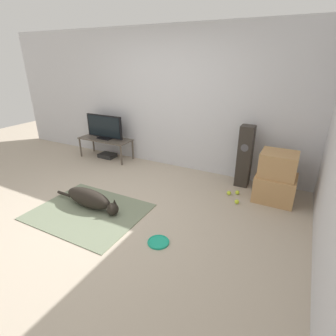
# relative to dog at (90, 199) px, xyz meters

# --- Properties ---
(ground_plane) EXTENTS (12.00, 12.00, 0.00)m
(ground_plane) POSITION_rel_dog_xyz_m (0.29, -0.06, -0.14)
(ground_plane) COLOR #B2A38E
(wall_back) EXTENTS (8.00, 0.06, 2.55)m
(wall_back) POSITION_rel_dog_xyz_m (0.29, 2.04, 1.13)
(wall_back) COLOR silver
(wall_back) RESTS_ON ground_plane
(area_rug) EXTENTS (1.51, 1.21, 0.01)m
(area_rug) POSITION_rel_dog_xyz_m (0.05, -0.11, -0.14)
(area_rug) COLOR slate
(area_rug) RESTS_ON ground_plane
(dog) EXTENTS (1.19, 0.26, 0.28)m
(dog) POSITION_rel_dog_xyz_m (0.00, 0.00, 0.00)
(dog) COLOR black
(dog) RESTS_ON area_rug
(frisbee) EXTENTS (0.26, 0.26, 0.03)m
(frisbee) POSITION_rel_dog_xyz_m (1.25, -0.23, -0.13)
(frisbee) COLOR #199E7A
(frisbee) RESTS_ON ground_plane
(cardboard_box_lower) EXTENTS (0.57, 0.52, 0.40)m
(cardboard_box_lower) POSITION_rel_dog_xyz_m (2.30, 1.48, 0.06)
(cardboard_box_lower) COLOR tan
(cardboard_box_lower) RESTS_ON ground_plane
(cardboard_box_upper) EXTENTS (0.51, 0.46, 0.36)m
(cardboard_box_upper) POSITION_rel_dog_xyz_m (2.30, 1.48, 0.44)
(cardboard_box_upper) COLOR tan
(cardboard_box_upper) RESTS_ON cardboard_box_lower
(floor_speaker) EXTENTS (0.22, 0.22, 1.03)m
(floor_speaker) POSITION_rel_dog_xyz_m (1.76, 1.77, 0.37)
(floor_speaker) COLOR #2D2823
(floor_speaker) RESTS_ON ground_plane
(tv_stand) EXTENTS (1.16, 0.46, 0.43)m
(tv_stand) POSITION_rel_dog_xyz_m (-1.15, 1.73, 0.24)
(tv_stand) COLOR brown
(tv_stand) RESTS_ON ground_plane
(tv) EXTENTS (0.88, 0.20, 0.50)m
(tv) POSITION_rel_dog_xyz_m (-1.15, 1.74, 0.53)
(tv) COLOR black
(tv) RESTS_ON tv_stand
(tennis_ball_by_boxes) EXTENTS (0.07, 0.07, 0.07)m
(tennis_ball_by_boxes) POSITION_rel_dog_xyz_m (1.67, 1.31, -0.11)
(tennis_ball_by_boxes) COLOR #C6E033
(tennis_ball_by_boxes) RESTS_ON ground_plane
(tennis_ball_near_speaker) EXTENTS (0.07, 0.07, 0.07)m
(tennis_ball_near_speaker) POSITION_rel_dog_xyz_m (1.85, 1.09, -0.11)
(tennis_ball_near_speaker) COLOR #C6E033
(tennis_ball_near_speaker) RESTS_ON ground_plane
(tennis_ball_loose_on_carpet) EXTENTS (0.07, 0.07, 0.07)m
(tennis_ball_loose_on_carpet) POSITION_rel_dog_xyz_m (1.78, 1.39, -0.11)
(tennis_ball_loose_on_carpet) COLOR #C6E033
(tennis_ball_loose_on_carpet) RESTS_ON ground_plane
(game_console) EXTENTS (0.35, 0.26, 0.08)m
(game_console) POSITION_rel_dog_xyz_m (-1.16, 1.76, -0.10)
(game_console) COLOR black
(game_console) RESTS_ON ground_plane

